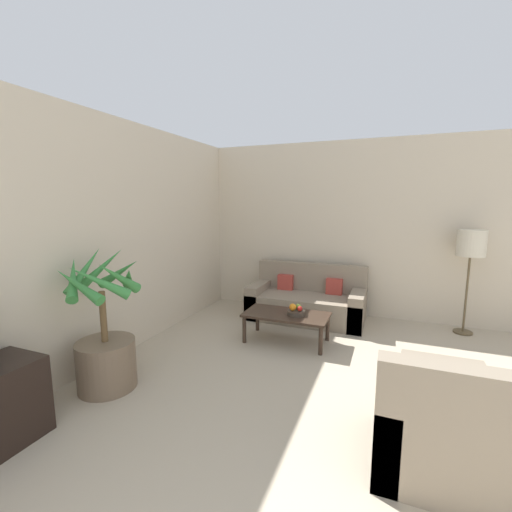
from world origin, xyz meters
The scene contains 12 objects.
wall_back centered at (0.00, 6.76, 1.35)m, with size 7.71×0.06×2.70m.
wall_left centered at (-3.09, 3.37, 1.35)m, with size 0.06×8.33×2.70m.
potted_palm centered at (-2.65, 3.60, 0.44)m, with size 0.76×0.76×1.36m.
sofa_loveseat centered at (-1.34, 6.27, 0.27)m, with size 1.71×0.81×0.82m.
floor_lamp centered at (0.80, 6.47, 1.19)m, with size 0.35×0.35×1.41m.
coffee_table centered at (-1.37, 5.30, 0.33)m, with size 1.06×0.55×0.37m.
fruit_bowl centered at (-1.25, 5.29, 0.40)m, with size 0.22×0.22×0.06m.
apple_red centered at (-1.19, 5.28, 0.46)m, with size 0.06×0.06×0.06m.
apple_green centered at (-1.23, 5.35, 0.47)m, with size 0.07×0.07×0.07m.
orange_fruit centered at (-1.28, 5.27, 0.48)m, with size 0.09×0.09×0.09m.
armchair centered at (0.24, 3.61, 0.28)m, with size 0.92×0.79×0.87m.
ottoman centered at (0.30, 4.39, 0.20)m, with size 0.66×0.47×0.40m.
Camera 1 is at (-0.18, 1.28, 1.77)m, focal length 24.00 mm.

